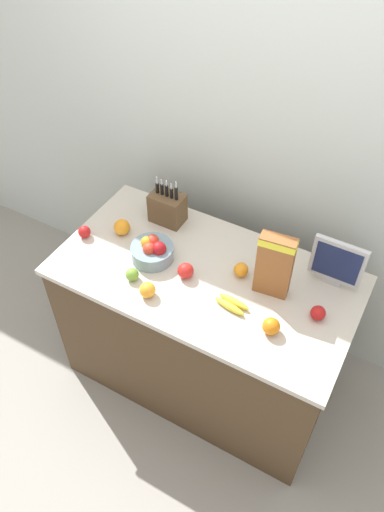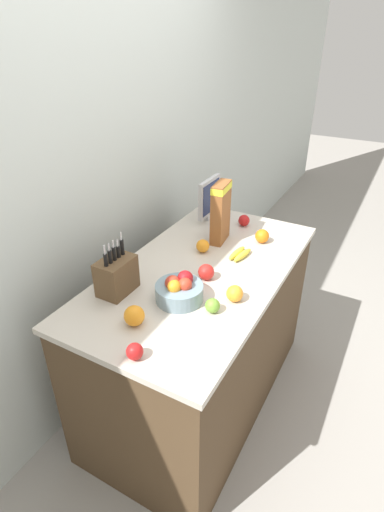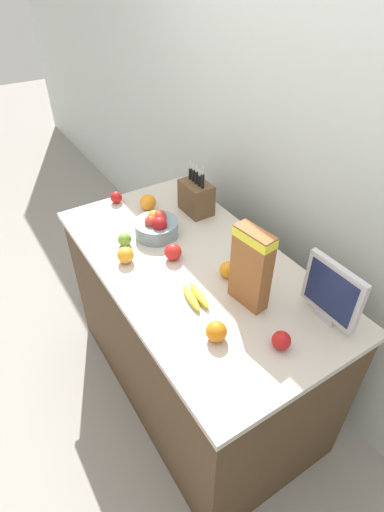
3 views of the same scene
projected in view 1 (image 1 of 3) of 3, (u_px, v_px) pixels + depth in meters
name	position (u px, v px, depth m)	size (l,w,h in m)	color
ground_plane	(202.00, 372.00, 3.06)	(14.00, 14.00, 0.00)	gray
wall_back	(263.00, 142.00, 2.50)	(9.00, 0.06, 2.60)	silver
counter	(204.00, 328.00, 2.74)	(1.47, 0.78, 0.90)	#4C3823
knife_block	(167.00, 208.00, 2.63)	(0.18, 0.12, 0.28)	brown
small_monitor	(337.00, 263.00, 2.27)	(0.25, 0.03, 0.26)	#B7B7BC
cereal_box	(275.00, 264.00, 2.21)	(0.17, 0.08, 0.34)	brown
fruit_bowl	(152.00, 251.00, 2.45)	(0.21, 0.21, 0.12)	gray
banana_bunch	(232.00, 304.00, 2.26)	(0.17, 0.09, 0.03)	yellow
apple_near_bananas	(186.00, 271.00, 2.38)	(0.08, 0.08, 0.08)	red
apple_front	(132.00, 274.00, 2.37)	(0.06, 0.06, 0.06)	#6B9E33
apple_rightmost	(318.00, 313.00, 2.20)	(0.07, 0.07, 0.07)	red
apple_by_knife_block	(84.00, 232.00, 2.57)	(0.06, 0.06, 0.06)	red
orange_mid_right	(241.00, 270.00, 2.38)	(0.07, 0.07, 0.07)	orange
orange_front_left	(147.00, 290.00, 2.29)	(0.08, 0.08, 0.08)	orange
orange_front_center	(271.00, 326.00, 2.15)	(0.08, 0.08, 0.08)	orange
orange_front_right	(122.00, 227.00, 2.58)	(0.09, 0.09, 0.09)	orange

